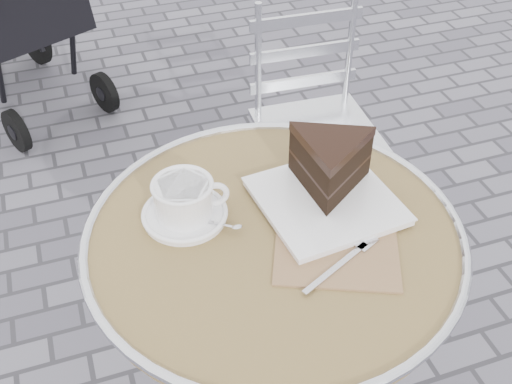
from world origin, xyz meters
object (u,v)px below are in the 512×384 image
object	(u,v)px
cappuccino_set	(185,202)
cake_plate_set	(329,172)
bistro_chair	(310,97)
cafe_table	(273,291)

from	to	relation	value
cappuccino_set	cake_plate_set	size ratio (longest dim) A/B	0.43
bistro_chair	cake_plate_set	bearing A→B (deg)	-108.18
cappuccino_set	cafe_table	bearing A→B (deg)	-27.61
cake_plate_set	bistro_chair	world-z (taller)	cake_plate_set
cafe_table	bistro_chair	size ratio (longest dim) A/B	0.94
cappuccino_set	cake_plate_set	world-z (taller)	cake_plate_set
cake_plate_set	bistro_chair	size ratio (longest dim) A/B	0.49
bistro_chair	cappuccino_set	bearing A→B (deg)	-126.48
cappuccino_set	bistro_chair	size ratio (longest dim) A/B	0.21
cake_plate_set	cappuccino_set	bearing A→B (deg)	167.76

